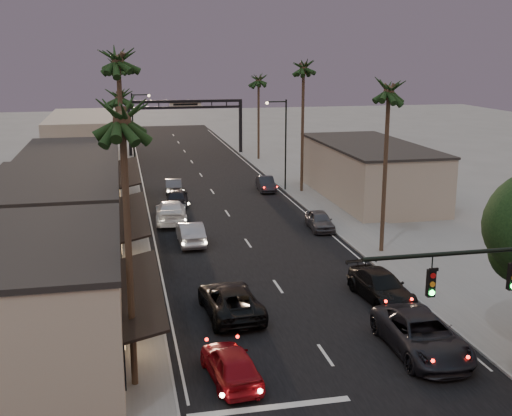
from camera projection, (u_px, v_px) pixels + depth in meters
name	position (u px, v px, depth m)	size (l,w,h in m)	color
ground	(222.00, 205.00, 57.81)	(200.00, 200.00, 0.00)	slate
road	(214.00, 194.00, 62.56)	(14.00, 120.00, 0.02)	black
sidewalk_left	(114.00, 183.00, 67.27)	(5.00, 92.00, 0.12)	slate
sidewalk_right	(289.00, 176.00, 71.12)	(5.00, 92.00, 0.12)	slate
storefront_near	(28.00, 305.00, 27.93)	(8.00, 12.00, 5.50)	#C3B195
storefront_mid	(56.00, 223.00, 41.23)	(8.00, 14.00, 5.50)	#A39A83
storefront_far	(72.00, 180.00, 56.48)	(8.00, 16.00, 5.00)	#C3B195
storefront_dist	(84.00, 140.00, 78.21)	(8.00, 20.00, 6.00)	#A39A83
building_right	(369.00, 172.00, 60.06)	(8.00, 18.00, 5.00)	#A39A83
arch	(186.00, 113.00, 84.99)	(15.20, 0.40, 7.27)	black
streetlight_right	(283.00, 137.00, 62.70)	(2.13, 0.30, 9.00)	black
streetlight_left	(135.00, 126.00, 72.24)	(2.13, 0.30, 9.00)	black
palm_la	(121.00, 109.00, 23.90)	(3.20, 3.20, 13.20)	#38281C
palm_lb	(118.00, 54.00, 35.79)	(3.20, 3.20, 15.20)	#38281C
palm_lc	(119.00, 92.00, 49.78)	(3.20, 3.20, 12.20)	#38281C
palm_ld	(117.00, 62.00, 67.37)	(3.20, 3.20, 14.20)	#38281C
palm_ra	(389.00, 84.00, 41.64)	(3.20, 3.20, 13.20)	#38281C
palm_rb	(304.00, 63.00, 60.40)	(3.20, 3.20, 14.20)	#38281C
palm_rc	(259.00, 76.00, 79.86)	(3.20, 3.20, 12.20)	#38281C
palm_far	(119.00, 67.00, 89.51)	(3.20, 3.20, 13.20)	#38281C
oncoming_red	(231.00, 364.00, 26.88)	(1.83, 4.54, 1.55)	maroon
oncoming_pickup	(230.00, 300.00, 33.64)	(2.70, 5.86, 1.63)	black
oncoming_silver	(191.00, 233.00, 46.13)	(1.71, 4.90, 1.61)	#9E9EA3
oncoming_white	(171.00, 211.00, 52.02)	(2.48, 6.09, 1.77)	silver
oncoming_dgrey	(177.00, 197.00, 57.46)	(1.90, 4.72, 1.61)	black
oncoming_grey_far	(174.00, 186.00, 62.74)	(1.51, 4.34, 1.43)	#49494E
curbside_near	(422.00, 335.00, 29.36)	(2.92, 6.33, 1.76)	black
curbside_black	(381.00, 286.00, 35.70)	(2.22, 5.46, 1.58)	black
curbside_grey	(320.00, 220.00, 49.86)	(1.70, 4.22, 1.44)	#414145
curbside_far	(266.00, 184.00, 63.74)	(1.49, 4.28, 1.41)	black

